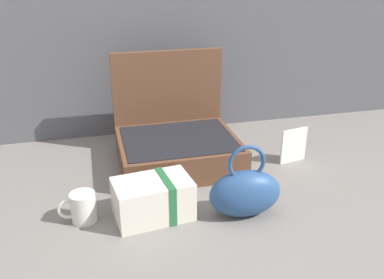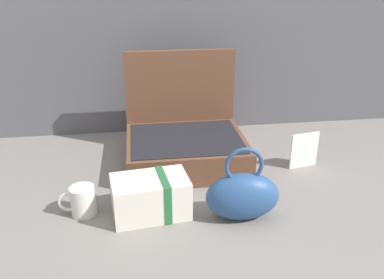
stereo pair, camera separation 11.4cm
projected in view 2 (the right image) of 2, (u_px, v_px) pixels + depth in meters
The scene contains 6 objects.
ground_plane at pixel (187, 198), 1.24m from camera, with size 6.00×6.00×0.00m, color slate.
open_suitcase at pixel (185, 140), 1.44m from camera, with size 0.40×0.35×0.36m.
teal_pouch_handbag at pixel (243, 195), 1.12m from camera, with size 0.20×0.11×0.21m.
cream_toiletry_bag at pixel (152, 196), 1.14m from camera, with size 0.22×0.15×0.11m.
coffee_mug at pixel (82, 201), 1.15m from camera, with size 0.10×0.07×0.08m.
info_card_left at pixel (304, 150), 1.40m from camera, with size 0.10×0.01×0.12m, color white.
Camera 2 is at (-0.13, -1.06, 0.65)m, focal length 38.80 mm.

